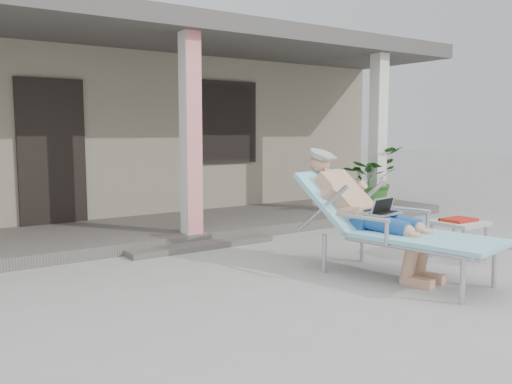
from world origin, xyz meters
TOP-DOWN VIEW (x-y plane):
  - ground at (0.00, 0.00)m, footprint 60.00×60.00m
  - house at (0.00, 6.50)m, footprint 10.40×5.40m
  - porch_deck at (0.00, 3.00)m, footprint 10.00×2.00m
  - porch_overhang at (0.00, 2.95)m, footprint 10.00×2.30m
  - porch_step at (0.00, 1.85)m, footprint 2.00×0.30m
  - lounger at (0.91, -0.29)m, footprint 1.19×2.24m
  - side_table at (2.21, -0.35)m, footprint 0.54×0.54m
  - potted_palm at (3.46, 2.25)m, footprint 1.17×1.07m

SIDE VIEW (x-z plane):
  - ground at x=0.00m, z-range 0.00..0.00m
  - porch_step at x=0.00m, z-range 0.00..0.07m
  - porch_deck at x=0.00m, z-range 0.00..0.15m
  - side_table at x=2.21m, z-range 0.17..0.65m
  - potted_palm at x=3.46m, z-range 0.15..1.24m
  - lounger at x=0.91m, z-range 0.16..1.57m
  - house at x=0.00m, z-range 0.02..3.32m
  - porch_overhang at x=0.00m, z-range 1.36..4.21m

